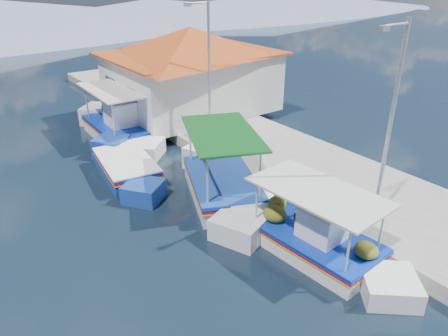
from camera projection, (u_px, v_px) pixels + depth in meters
quay at (308, 171)px, 16.95m from camera, size 5.00×44.00×0.50m
bollards at (283, 183)px, 15.11m from camera, size 0.20×17.20×0.30m
main_caique at (312, 238)px, 12.43m from camera, size 2.34×6.90×2.28m
caique_green_canopy at (220, 186)px, 15.46m from camera, size 4.10×6.89×2.80m
caique_blue_hull at (125, 168)px, 17.06m from camera, size 2.45×6.24×1.12m
caique_far at (119, 128)px, 20.77m from camera, size 2.46×7.82×2.74m
harbor_building at (192, 68)px, 22.58m from camera, size 10.49×10.49×4.40m
lamp_post_near at (390, 118)px, 11.75m from camera, size 1.21×0.14×6.00m
lamp_post_far at (207, 64)px, 18.30m from camera, size 1.21×0.14×6.00m
mountain_ridge at (18, 17)px, 52.92m from camera, size 171.40×96.00×5.50m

